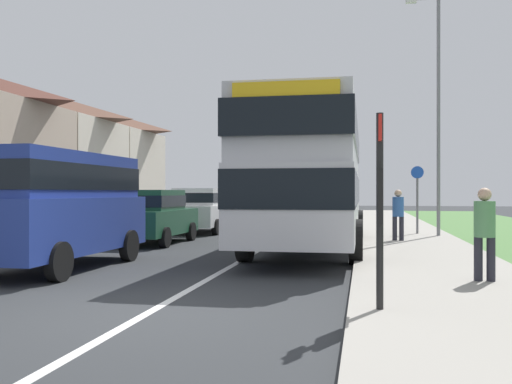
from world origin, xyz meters
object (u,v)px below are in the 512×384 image
parked_car_white (202,208)px  cycle_route_sign (417,197)px  parked_van_blue (56,201)px  parked_car_dark_green (152,214)px  bus_stop_sign (380,197)px  street_lamp_mid (436,101)px  pedestrian_walking_away (398,212)px  double_decker_bus (311,172)px  pedestrian_at_stop (485,230)px

parked_car_white → cycle_route_sign: bearing=-4.5°
parked_car_white → parked_van_blue: bearing=-90.1°
cycle_route_sign → parked_van_blue: bearing=-128.9°
parked_car_dark_green → bus_stop_sign: 11.42m
parked_car_dark_green → street_lamp_mid: (8.84, 3.46, 3.78)m
pedestrian_walking_away → bus_stop_sign: size_ratio=0.64×
parked_van_blue → parked_car_white: parked_van_blue is taller
parked_van_blue → parked_car_white: 10.78m
parked_van_blue → bus_stop_sign: 7.35m
parked_car_dark_green → pedestrian_walking_away: pedestrian_walking_away is taller
parked_car_white → pedestrian_walking_away: 8.23m
double_decker_bus → bus_stop_sign: bearing=-79.0°
parked_van_blue → pedestrian_at_stop: (8.26, -0.84, -0.44)m
pedestrian_walking_away → street_lamp_mid: 4.57m
parked_van_blue → pedestrian_at_stop: 8.32m
parked_car_dark_green → cycle_route_sign: (8.32, 4.32, 0.52)m
parked_van_blue → pedestrian_walking_away: 10.14m
street_lamp_mid → parked_car_white: bearing=170.2°
pedestrian_at_stop → parked_car_dark_green: bearing=141.7°
parked_van_blue → parked_car_dark_green: bearing=91.5°
parked_van_blue → double_decker_bus: bearing=45.0°
parked_car_dark_green → cycle_route_sign: cycle_route_sign is taller
cycle_route_sign → pedestrian_at_stop: bearing=-89.5°
parked_car_white → pedestrian_at_stop: 14.24m
parked_car_white → street_lamp_mid: bearing=-9.8°
pedestrian_walking_away → bus_stop_sign: (-0.84, -10.45, 0.56)m
double_decker_bus → street_lamp_mid: 6.36m
street_lamp_mid → bus_stop_sign: bearing=-99.8°
double_decker_bus → parked_car_white: 7.73m
double_decker_bus → parked_car_dark_green: bearing=169.5°
parked_car_dark_green → pedestrian_at_stop: bearing=-38.3°
street_lamp_mid → parked_car_dark_green: bearing=-158.6°
parked_van_blue → bus_stop_sign: size_ratio=1.91×
parked_van_blue → street_lamp_mid: 13.12m
pedestrian_at_stop → pedestrian_walking_away: same height
double_decker_bus → bus_stop_sign: 8.51m
street_lamp_mid → parked_van_blue: bearing=-133.2°
double_decker_bus → bus_stop_sign: double_decker_bus is taller
pedestrian_at_stop → pedestrian_walking_away: bearing=96.8°
parked_car_dark_green → bus_stop_sign: bearing=-54.4°
double_decker_bus → parked_van_blue: size_ratio=2.17×
pedestrian_walking_away → cycle_route_sign: size_ratio=0.66×
parked_van_blue → parked_car_dark_green: (-0.15, 5.81, -0.51)m
parked_van_blue → parked_car_white: size_ratio=1.17×
cycle_route_sign → street_lamp_mid: (0.52, -0.86, 3.27)m
parked_car_white → street_lamp_mid: 9.57m
parked_van_blue → bus_stop_sign: (6.49, -3.46, 0.12)m
pedestrian_at_stop → street_lamp_mid: size_ratio=0.20×
parked_car_dark_green → pedestrian_at_stop: (8.41, -6.65, 0.06)m
double_decker_bus → street_lamp_mid: street_lamp_mid is taller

